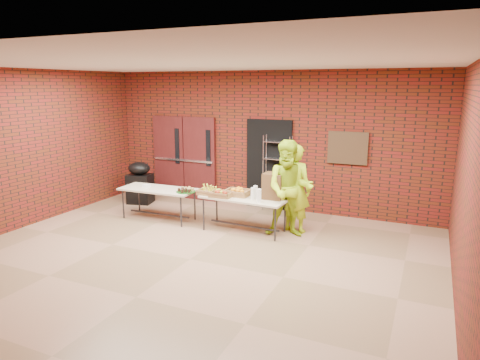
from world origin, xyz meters
name	(u,v)px	position (x,y,z in m)	size (l,w,h in m)	color
room	(187,166)	(0.00, 0.00, 1.60)	(8.08, 7.08, 3.28)	olive
double_doors	(184,158)	(-2.20, 3.44, 1.05)	(1.78, 0.12, 2.10)	#4A1615
dark_doorway	(269,165)	(0.10, 3.46, 1.05)	(1.10, 0.06, 2.10)	black
bronze_plaque	(348,148)	(1.90, 3.45, 1.55)	(0.85, 0.04, 0.70)	#432B1A
wire_rack	(277,174)	(0.36, 3.32, 0.88)	(0.64, 0.21, 1.76)	silver
table_left	(158,191)	(-1.77, 1.65, 0.63)	(1.69, 0.76, 0.69)	#BFB492
table_right	(244,200)	(0.25, 1.69, 0.65)	(1.75, 0.80, 0.70)	#BFB492
basket_bananas	(209,192)	(-0.49, 1.60, 0.76)	(0.41, 0.32, 0.13)	#8D5E39
basket_oranges	(237,192)	(0.07, 1.75, 0.77)	(0.48, 0.37, 0.15)	#8D5E39
basket_apples	(221,194)	(-0.17, 1.53, 0.76)	(0.43, 0.33, 0.13)	#8D5E39
muffin_tray	(186,190)	(-1.05, 1.63, 0.73)	(0.40, 0.40, 0.10)	#174C14
napkin_box	(147,186)	(-2.08, 1.66, 0.71)	(0.16, 0.11, 0.05)	white
coffee_dispenser	(274,186)	(0.82, 1.83, 0.96)	(0.38, 0.34, 0.50)	#4F371B
cup_stack_front	(253,194)	(0.47, 1.60, 0.82)	(0.08, 0.08, 0.23)	white
cup_stack_mid	(259,196)	(0.66, 1.46, 0.83)	(0.09, 0.09, 0.26)	white
cup_stack_back	(256,192)	(0.49, 1.69, 0.83)	(0.08, 0.08, 0.25)	white
covered_grill	(140,183)	(-2.95, 2.56, 0.52)	(0.66, 0.59, 1.03)	black
volunteer_woman	(295,188)	(1.17, 2.10, 0.88)	(0.64, 0.42, 1.76)	#A2CA16
volunteer_man	(289,189)	(1.14, 1.81, 0.94)	(0.91, 0.71, 1.87)	#A2CA16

